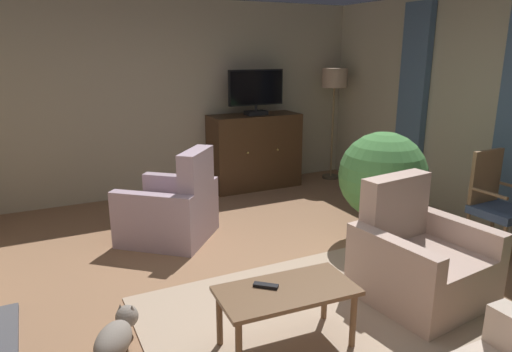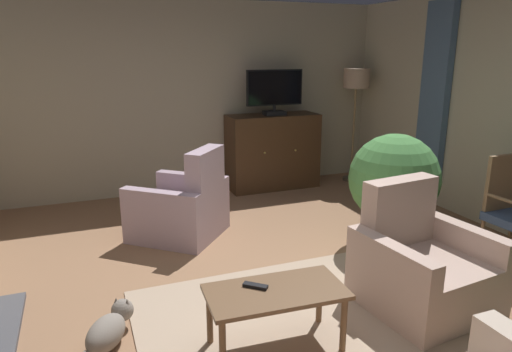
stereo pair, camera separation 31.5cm
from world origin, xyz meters
TOP-DOWN VIEW (x-y plane):
  - ground_plane at (0.00, 0.00)m, footprint 6.42×7.13m
  - wall_back at (0.00, 3.31)m, footprint 6.42×0.10m
  - curtain_panel_far at (2.85, 1.56)m, footprint 0.10×0.44m
  - rug_central at (0.15, -0.34)m, footprint 2.70×1.73m
  - tv_cabinet at (1.21, 2.96)m, footprint 1.33×0.56m
  - television at (1.21, 2.91)m, footprint 0.84×0.20m
  - coffee_table at (-0.30, -0.61)m, footprint 0.96×0.53m
  - tv_remote at (-0.41, -0.53)m, footprint 0.16×0.15m
  - armchair_near_window at (-0.45, 1.59)m, footprint 1.21×1.21m
  - armchair_in_far_corner at (1.02, -0.50)m, footprint 1.01×0.96m
  - side_chair_tucked_against_wall at (2.34, -0.17)m, footprint 0.48×0.47m
  - potted_plant_on_hearth_side at (1.52, 0.55)m, footprint 0.91×0.91m
  - cat at (-1.36, -0.15)m, footprint 0.48×0.62m
  - floor_lamp at (2.52, 2.86)m, footprint 0.38×0.38m

SIDE VIEW (x-z plane):
  - ground_plane at x=0.00m, z-range -0.04..0.00m
  - rug_central at x=0.15m, z-range 0.00..0.01m
  - cat at x=-1.36m, z-range 0.00..0.23m
  - armchair_in_far_corner at x=1.02m, z-range -0.17..0.80m
  - armchair_near_window at x=-0.45m, z-range -0.18..0.81m
  - coffee_table at x=-0.30m, z-range 0.16..0.61m
  - tv_remote at x=-0.41m, z-range 0.44..0.47m
  - tv_cabinet at x=1.21m, z-range -0.02..1.06m
  - side_chair_tucked_against_wall at x=2.34m, z-range 0.02..1.05m
  - potted_plant_on_hearth_side at x=1.52m, z-range 0.10..1.29m
  - wall_back at x=0.00m, z-range 0.00..2.66m
  - television at x=1.21m, z-range 1.11..1.74m
  - curtain_panel_far at x=2.85m, z-range 0.35..2.58m
  - floor_lamp at x=2.52m, z-range 0.60..2.32m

